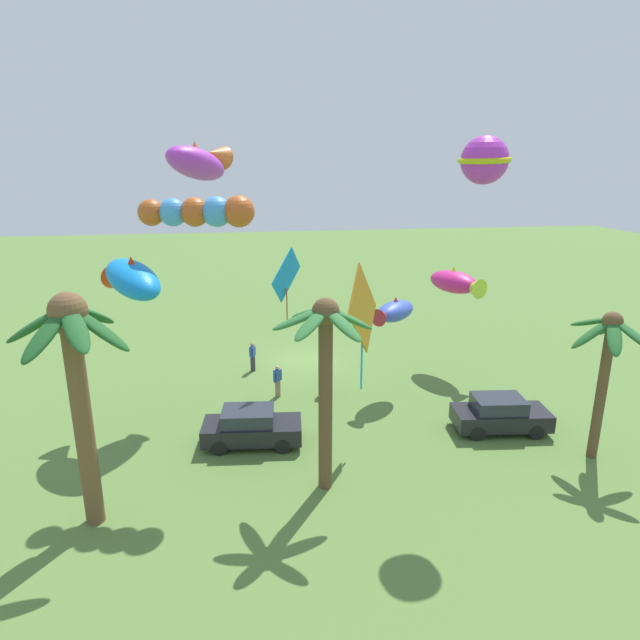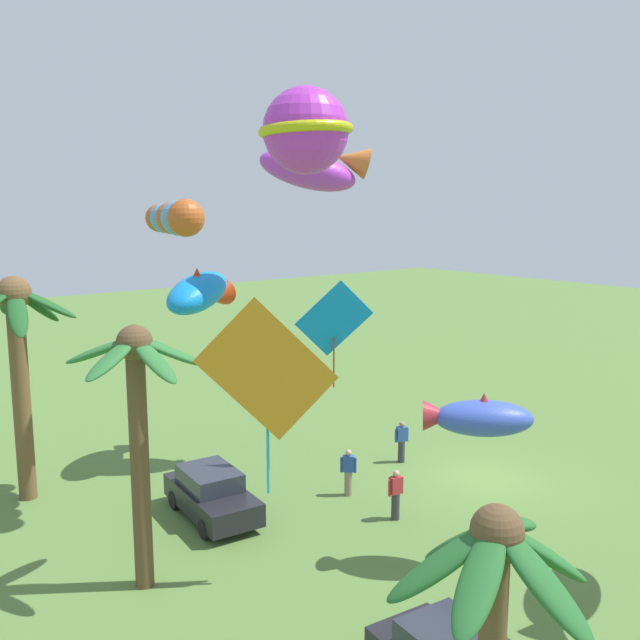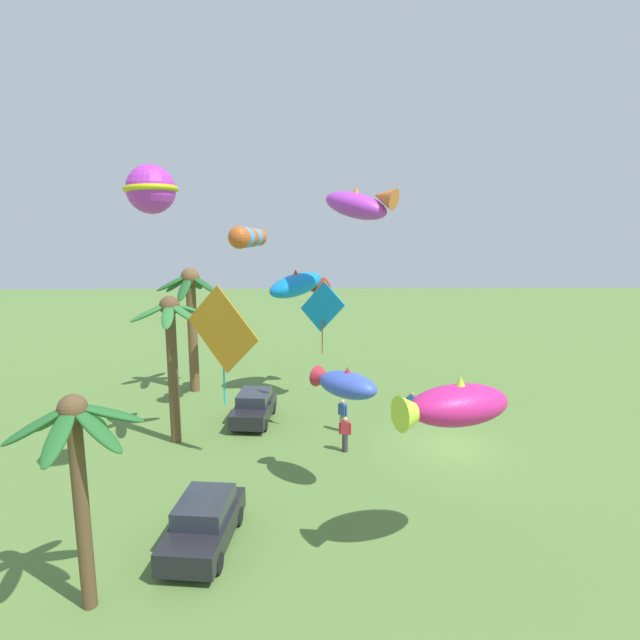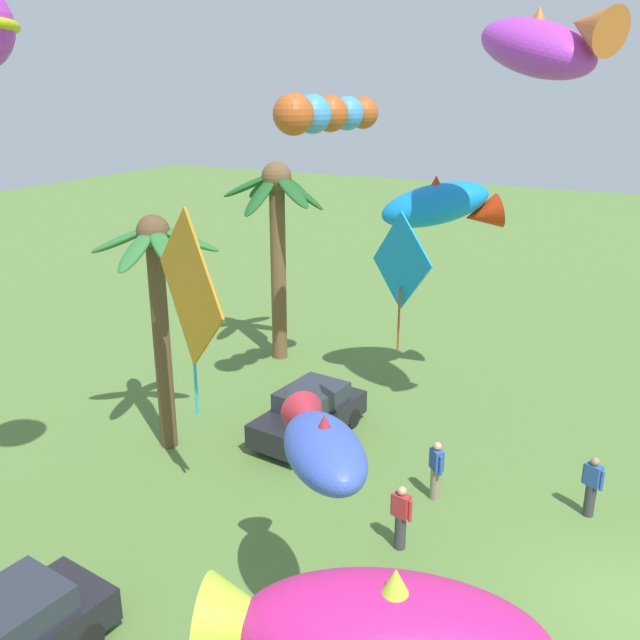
# 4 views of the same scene
# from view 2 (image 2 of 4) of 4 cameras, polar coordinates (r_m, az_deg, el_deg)

# --- Properties ---
(ground_plane) EXTENTS (120.00, 120.00, 0.00)m
(ground_plane) POSITION_cam_2_polar(r_m,az_deg,el_deg) (26.05, 13.45, -12.50)
(ground_plane) COLOR #567A38
(palm_tree_0) EXTENTS (3.43, 3.24, 6.76)m
(palm_tree_0) POSITION_cam_2_polar(r_m,az_deg,el_deg) (17.70, -14.75, -6.30)
(palm_tree_0) COLOR brown
(palm_tree_0) RESTS_ON ground
(palm_tree_1) EXTENTS (2.97, 3.22, 5.76)m
(palm_tree_1) POSITION_cam_2_polar(r_m,az_deg,el_deg) (10.29, 14.05, -21.99)
(palm_tree_1) COLOR brown
(palm_tree_1) RESTS_ON ground
(palm_tree_2) EXTENTS (3.63, 3.76, 7.40)m
(palm_tree_2) POSITION_cam_2_polar(r_m,az_deg,el_deg) (24.26, -23.55, -1.61)
(palm_tree_2) COLOR brown
(palm_tree_2) RESTS_ON ground
(parked_car_0) EXTENTS (4.05, 2.08, 1.51)m
(parked_car_0) POSITION_cam_2_polar(r_m,az_deg,el_deg) (22.51, -8.88, -13.87)
(parked_car_0) COLOR black
(parked_car_0) RESTS_ON ground
(spectator_0) EXTENTS (0.43, 0.43, 1.59)m
(spectator_0) POSITION_cam_2_polar(r_m,az_deg,el_deg) (23.76, 2.34, -12.32)
(spectator_0) COLOR gray
(spectator_0) RESTS_ON ground
(spectator_1) EXTENTS (0.29, 0.54, 1.59)m
(spectator_1) POSITION_cam_2_polar(r_m,az_deg,el_deg) (22.19, 6.21, -13.99)
(spectator_1) COLOR #38383D
(spectator_1) RESTS_ON ground
(spectator_2) EXTENTS (0.36, 0.52, 1.59)m
(spectator_2) POSITION_cam_2_polar(r_m,az_deg,el_deg) (26.76, 6.69, -9.83)
(spectator_2) COLOR #38383D
(spectator_2) RESTS_ON ground
(kite_fish_0) EXTENTS (2.79, 2.74, 1.17)m
(kite_fish_0) POSITION_cam_2_polar(r_m,az_deg,el_deg) (18.81, 12.72, -7.77)
(kite_fish_0) COLOR blue
(kite_diamond_1) EXTENTS (1.82, 3.14, 4.99)m
(kite_diamond_1) POSITION_cam_2_polar(r_m,az_deg,el_deg) (17.16, -4.37, -4.28)
(kite_diamond_1) COLOR #B77717
(kite_diamond_2) EXTENTS (1.46, 2.00, 3.38)m
(kite_diamond_2) POSITION_cam_2_polar(r_m,az_deg,el_deg) (21.40, 1.15, 0.00)
(kite_diamond_2) COLOR #118EE6
(kite_tube_4) EXTENTS (4.01, 1.63, 1.10)m
(kite_tube_4) POSITION_cam_2_polar(r_m,az_deg,el_deg) (21.87, -11.90, 8.18)
(kite_tube_4) COLOR #BD541F
(kite_ball_5) EXTENTS (2.43, 2.43, 1.56)m
(kite_ball_5) POSITION_cam_2_polar(r_m,az_deg,el_deg) (12.94, -1.18, 15.24)
(kite_ball_5) COLOR #B632C0
(kite_fish_6) EXTENTS (3.34, 4.07, 1.92)m
(kite_fish_6) POSITION_cam_2_polar(r_m,az_deg,el_deg) (25.88, -9.75, 2.23)
(kite_fish_6) COLOR #1183E3
(kite_fish_7) EXTENTS (3.45, 4.20, 2.05)m
(kite_fish_7) POSITION_cam_2_polar(r_m,az_deg,el_deg) (25.15, -0.47, 12.30)
(kite_fish_7) COLOR #B238C8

